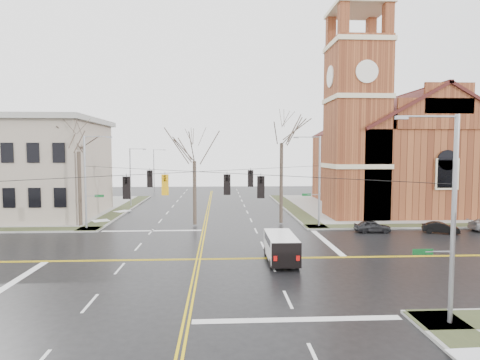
{
  "coord_description": "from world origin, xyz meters",
  "views": [
    {
      "loc": [
        1.51,
        -27.95,
        7.57
      ],
      "look_at": [
        3.26,
        6.0,
        5.19
      ],
      "focal_mm": 30.0,
      "sensor_mm": 36.0,
      "label": 1
    }
  ],
  "objects_px": {
    "signal_pole_ne": "(318,178)",
    "tree_nw_far": "(79,147)",
    "signal_pole_nw": "(87,179)",
    "cargo_van": "(280,245)",
    "parked_car_a": "(372,226)",
    "church": "(393,146)",
    "streetlight_north_b": "(155,169)",
    "tree_nw_near": "(194,157)",
    "parked_car_b": "(441,228)",
    "streetlight_north_a": "(131,174)",
    "tree_ne": "(282,138)",
    "signal_pole_se": "(450,213)"
  },
  "relations": [
    {
      "from": "streetlight_north_b",
      "to": "parked_car_b",
      "type": "relative_size",
      "value": 2.5
    },
    {
      "from": "signal_pole_se",
      "to": "streetlight_north_b",
      "type": "xyz_separation_m",
      "value": [
        -21.97,
        59.5,
        -0.48
      ]
    },
    {
      "from": "signal_pole_se",
      "to": "streetlight_north_b",
      "type": "height_order",
      "value": "signal_pole_se"
    },
    {
      "from": "parked_car_b",
      "to": "tree_ne",
      "type": "xyz_separation_m",
      "value": [
        -14.11,
        5.54,
        8.53
      ]
    },
    {
      "from": "streetlight_north_b",
      "to": "parked_car_b",
      "type": "distance_m",
      "value": 51.9
    },
    {
      "from": "church",
      "to": "tree_nw_far",
      "type": "distance_m",
      "value": 39.14
    },
    {
      "from": "signal_pole_nw",
      "to": "parked_car_b",
      "type": "xyz_separation_m",
      "value": [
        33.39,
        -3.58,
        -4.42
      ]
    },
    {
      "from": "streetlight_north_a",
      "to": "streetlight_north_b",
      "type": "relative_size",
      "value": 1.0
    },
    {
      "from": "signal_pole_nw",
      "to": "streetlight_north_a",
      "type": "bearing_deg",
      "value": 87.68
    },
    {
      "from": "signal_pole_se",
      "to": "streetlight_north_a",
      "type": "distance_m",
      "value": 45.2
    },
    {
      "from": "signal_pole_ne",
      "to": "parked_car_b",
      "type": "distance_m",
      "value": 12.16
    },
    {
      "from": "church",
      "to": "streetlight_north_b",
      "type": "distance_m",
      "value": 42.53
    },
    {
      "from": "parked_car_a",
      "to": "tree_nw_far",
      "type": "distance_m",
      "value": 29.73
    },
    {
      "from": "church",
      "to": "tree_nw_far",
      "type": "relative_size",
      "value": 2.46
    },
    {
      "from": "streetlight_north_a",
      "to": "tree_nw_near",
      "type": "xyz_separation_m",
      "value": [
        9.63,
        -15.11,
        2.61
      ]
    },
    {
      "from": "tree_nw_far",
      "to": "streetlight_north_a",
      "type": "bearing_deg",
      "value": 82.87
    },
    {
      "from": "streetlight_north_b",
      "to": "parked_car_b",
      "type": "xyz_separation_m",
      "value": [
        32.72,
        -40.08,
        -3.94
      ]
    },
    {
      "from": "parked_car_b",
      "to": "church",
      "type": "bearing_deg",
      "value": 13.17
    },
    {
      "from": "parked_car_a",
      "to": "parked_car_b",
      "type": "xyz_separation_m",
      "value": [
        6.17,
        -0.78,
        -0.04
      ]
    },
    {
      "from": "signal_pole_nw",
      "to": "tree_nw_far",
      "type": "distance_m",
      "value": 3.68
    },
    {
      "from": "parked_car_a",
      "to": "streetlight_north_b",
      "type": "bearing_deg",
      "value": 37.26
    },
    {
      "from": "signal_pole_nw",
      "to": "signal_pole_se",
      "type": "bearing_deg",
      "value": -45.45
    },
    {
      "from": "streetlight_north_a",
      "to": "streetlight_north_b",
      "type": "height_order",
      "value": "same"
    },
    {
      "from": "signal_pole_ne",
      "to": "tree_nw_far",
      "type": "bearing_deg",
      "value": 176.56
    },
    {
      "from": "signal_pole_nw",
      "to": "parked_car_b",
      "type": "height_order",
      "value": "signal_pole_nw"
    },
    {
      "from": "signal_pole_nw",
      "to": "tree_nw_far",
      "type": "bearing_deg",
      "value": 130.34
    },
    {
      "from": "parked_car_b",
      "to": "tree_nw_near",
      "type": "distance_m",
      "value": 24.52
    },
    {
      "from": "parked_car_a",
      "to": "tree_nw_near",
      "type": "distance_m",
      "value": 18.61
    },
    {
      "from": "church",
      "to": "cargo_van",
      "type": "distance_m",
      "value": 32.71
    },
    {
      "from": "tree_ne",
      "to": "tree_nw_near",
      "type": "bearing_deg",
      "value": -176.39
    },
    {
      "from": "signal_pole_se",
      "to": "parked_car_a",
      "type": "xyz_separation_m",
      "value": [
        4.58,
        20.2,
        -4.38
      ]
    },
    {
      "from": "church",
      "to": "cargo_van",
      "type": "bearing_deg",
      "value": -126.69
    },
    {
      "from": "church",
      "to": "streetlight_north_b",
      "type": "relative_size",
      "value": 3.44
    },
    {
      "from": "parked_car_a",
      "to": "tree_ne",
      "type": "height_order",
      "value": "tree_ne"
    },
    {
      "from": "signal_pole_ne",
      "to": "parked_car_a",
      "type": "xyz_separation_m",
      "value": [
        4.58,
        -2.8,
        -4.38
      ]
    },
    {
      "from": "parked_car_a",
      "to": "tree_nw_far",
      "type": "height_order",
      "value": "tree_nw_far"
    },
    {
      "from": "signal_pole_se",
      "to": "parked_car_b",
      "type": "distance_m",
      "value": 22.63
    },
    {
      "from": "streetlight_north_b",
      "to": "parked_car_b",
      "type": "bearing_deg",
      "value": -50.77
    },
    {
      "from": "cargo_van",
      "to": "tree_nw_near",
      "type": "xyz_separation_m",
      "value": [
        -6.74,
        13.67,
        5.97
      ]
    },
    {
      "from": "cargo_van",
      "to": "parked_car_a",
      "type": "height_order",
      "value": "cargo_van"
    },
    {
      "from": "cargo_van",
      "to": "church",
      "type": "bearing_deg",
      "value": 53.73
    },
    {
      "from": "signal_pole_nw",
      "to": "tree_nw_near",
      "type": "height_order",
      "value": "tree_nw_near"
    },
    {
      "from": "tree_ne",
      "to": "tree_nw_far",
      "type": "bearing_deg",
      "value": -178.53
    },
    {
      "from": "signal_pole_nw",
      "to": "church",
      "type": "bearing_deg",
      "value": 20.21
    },
    {
      "from": "cargo_van",
      "to": "tree_ne",
      "type": "bearing_deg",
      "value": 81.47
    },
    {
      "from": "parked_car_b",
      "to": "streetlight_north_b",
      "type": "bearing_deg",
      "value": 61.47
    },
    {
      "from": "parked_car_b",
      "to": "tree_ne",
      "type": "relative_size",
      "value": 0.25
    },
    {
      "from": "streetlight_north_a",
      "to": "tree_nw_far",
      "type": "distance_m",
      "value": 15.61
    },
    {
      "from": "church",
      "to": "tree_nw_near",
      "type": "xyz_separation_m",
      "value": [
        -25.79,
        -11.89,
        -1.36
      ]
    },
    {
      "from": "cargo_van",
      "to": "tree_nw_far",
      "type": "xyz_separation_m",
      "value": [
        -18.26,
        13.71,
        7.0
      ]
    }
  ]
}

